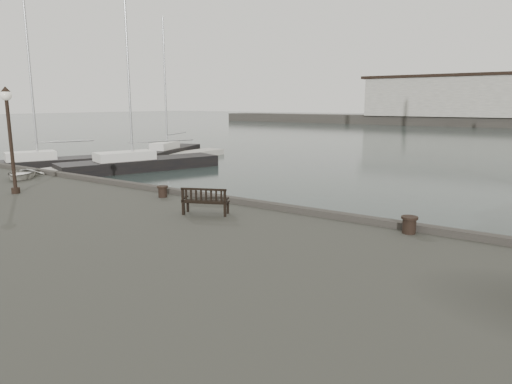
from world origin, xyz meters
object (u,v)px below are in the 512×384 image
bench (206,206)px  bollard_left (163,192)px  bollard_right (409,225)px  dinghy (21,174)px  yacht_b (170,154)px  lamp_post (9,126)px  yacht_a (46,167)px  yacht_c (141,167)px

bench → bollard_left: bearing=135.7°
bollard_left → bollard_right: 8.39m
bollard_left → bench: bearing=-20.2°
dinghy → bollard_left: bearing=-37.4°
bollard_left → bollard_right: bearing=2.3°
dinghy → yacht_b: (-10.19, 19.01, -1.53)m
lamp_post → dinghy: lamp_post is taller
bollard_left → yacht_b: 25.84m
yacht_a → yacht_c: bearing=57.9°
yacht_c → lamp_post: bearing=-37.7°
dinghy → yacht_b: 21.62m
yacht_a → dinghy: bearing=-12.0°
yacht_c → dinghy: bearing=-44.2°
lamp_post → dinghy: size_ratio=1.81×
bollard_left → yacht_a: size_ratio=0.03×
bollard_left → yacht_b: bearing=134.7°
yacht_c → bollard_left: bearing=-20.0°
bollard_left → yacht_c: (-14.00, 11.29, -1.51)m
bollard_left → yacht_c: size_ratio=0.03×
dinghy → bench: bearing=-44.3°
bollard_right → yacht_b: size_ratio=0.03×
lamp_post → yacht_b: yacht_b is taller
bench → bollard_right: size_ratio=3.29×
lamp_post → yacht_c: size_ratio=0.25×
yacht_c → yacht_a: bearing=-125.6°
yacht_b → dinghy: bearing=-81.4°
bollard_left → yacht_a: bearing=159.5°
dinghy → yacht_c: 13.49m
dinghy → lamp_post: bearing=-73.8°
yacht_a → yacht_b: 11.12m
dinghy → yacht_a: bearing=103.3°
dinghy → yacht_c: bearing=74.6°
bench → bollard_left: 3.06m
yacht_a → yacht_c: yacht_c is taller
bench → yacht_a: size_ratio=0.11×
lamp_post → yacht_a: bearing=146.1°
lamp_post → yacht_c: bearing=123.3°
bollard_right → lamp_post: 13.77m
dinghy → yacht_c: size_ratio=0.14×
bench → dinghy: 10.83m
yacht_a → yacht_c: 6.85m
bollard_left → dinghy: (-7.95, -0.67, 0.02)m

